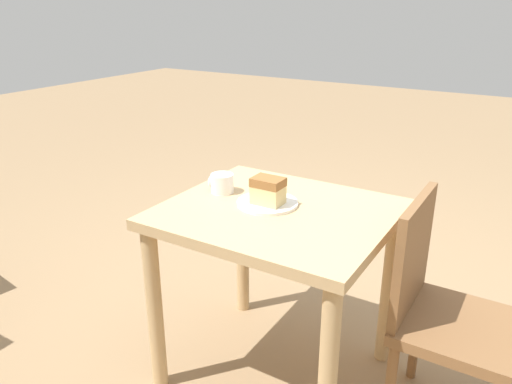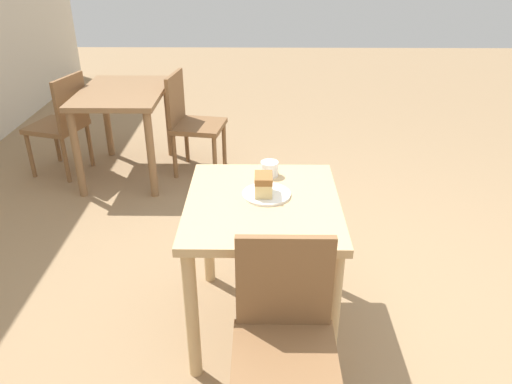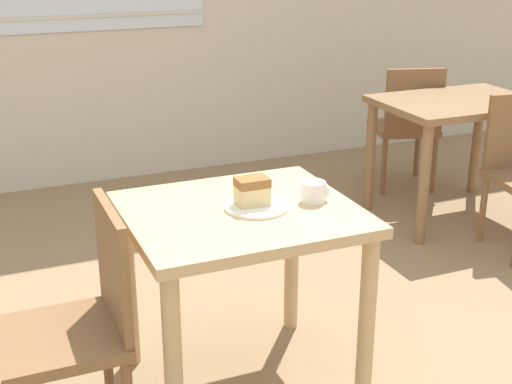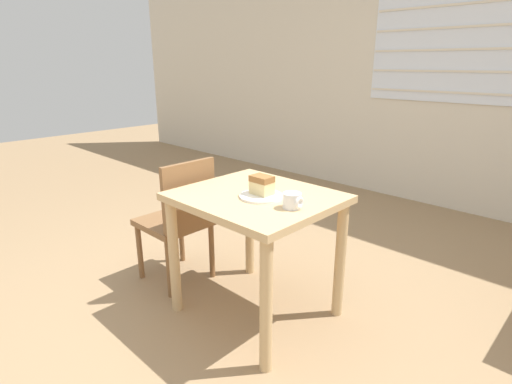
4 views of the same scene
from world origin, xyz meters
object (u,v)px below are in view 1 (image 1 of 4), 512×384
dining_table_near (277,241)px  cake_slice (267,190)px  coffee_mug (221,183)px  chair_near_window (442,310)px  plate (267,203)px

dining_table_near → cake_slice: (0.05, -0.00, 0.19)m
dining_table_near → coffee_mug: size_ratio=8.26×
dining_table_near → chair_near_window: chair_near_window is taller
plate → coffee_mug: size_ratio=2.34×
chair_near_window → coffee_mug: size_ratio=8.54×
chair_near_window → plate: chair_near_window is taller
plate → chair_near_window: bearing=-174.1°
chair_near_window → coffee_mug: 0.93m
chair_near_window → cake_slice: (0.64, 0.08, 0.33)m
chair_near_window → plate: size_ratio=3.65×
dining_table_near → coffee_mug: (0.27, -0.03, 0.17)m
dining_table_near → plate: 0.15m
plate → coffee_mug: bearing=-4.3°
chair_near_window → coffee_mug: chair_near_window is taller
chair_near_window → cake_slice: bearing=97.2°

